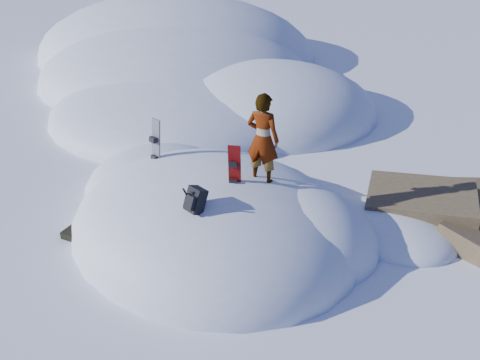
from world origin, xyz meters
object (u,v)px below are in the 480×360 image
Objects in this scene: snowboard_red at (234,175)px; backpack at (195,200)px; snowboard_dark at (156,151)px; person at (263,139)px.

snowboard_red reaches higher than backpack.
person is at bearing 17.16° from snowboard_dark.
snowboard_dark is 0.81× the size of person.
person is at bearing 33.84° from snowboard_red.
snowboard_red is at bearing 53.22° from person.
snowboard_red reaches higher than snowboard_dark.
backpack is (2.51, -1.33, 0.13)m from snowboard_dark.
person is (0.34, 1.76, 0.76)m from backpack.
snowboard_red is 0.71× the size of person.
snowboard_red is 1.19m from backpack.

